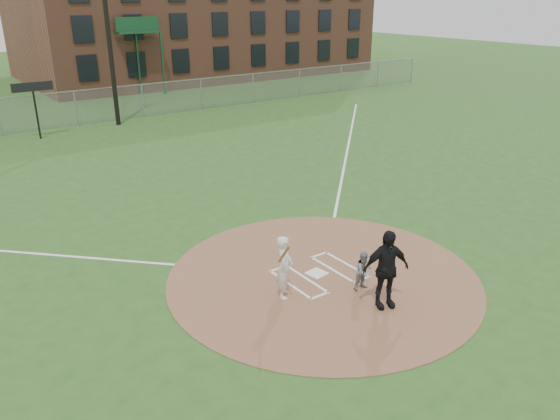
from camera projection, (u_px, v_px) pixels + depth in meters
ground at (323, 277)px, 14.78m from camera, size 140.00×140.00×0.00m
dirt_circle at (323, 276)px, 14.78m from camera, size 8.40×8.40×0.02m
home_plate at (317, 273)px, 14.88m from camera, size 0.55×0.55×0.03m
foul_line_first at (347, 151)px, 26.43m from camera, size 17.04×17.04×0.01m
catcher at (364, 271)px, 13.96m from camera, size 0.52×0.42×1.04m
umpire at (386, 269)px, 13.03m from camera, size 1.27×0.86×2.00m
batters_boxes at (319, 274)px, 14.89m from camera, size 2.08×1.88×0.01m
batter_at_plate at (285, 267)px, 13.52m from camera, size 0.74×1.05×1.78m
outfield_fence at (76, 108)px, 31.03m from camera, size 56.08×0.08×2.03m
light_pole at (105, 3)px, 29.27m from camera, size 1.20×0.30×12.22m
scoreboard_sign at (33, 93)px, 27.81m from camera, size 2.00×0.10×2.93m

